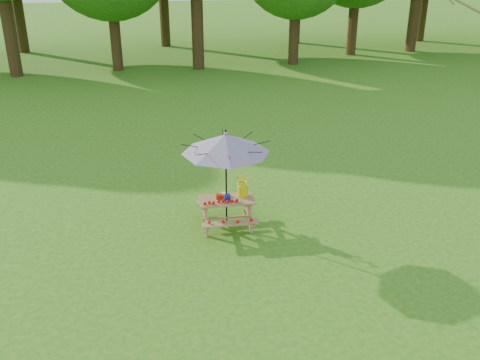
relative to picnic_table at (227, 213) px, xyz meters
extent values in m
plane|color=#2C6D14|center=(3.91, -3.50, -0.33)|extent=(120.00, 120.00, 0.00)
cube|color=#9D6847|center=(0.00, 0.00, 0.32)|extent=(1.20, 0.62, 0.04)
cube|color=#9D6847|center=(0.00, -0.55, 0.03)|extent=(1.20, 0.22, 0.04)
cube|color=#9D6847|center=(0.00, 0.55, 0.03)|extent=(1.20, 0.22, 0.04)
cylinder|color=black|center=(0.00, 0.00, 0.80)|extent=(0.04, 0.04, 2.25)
cone|color=#2092BA|center=(0.00, 0.00, 1.62)|extent=(1.96, 1.96, 0.40)
sphere|color=#2092BA|center=(0.00, 0.00, 1.84)|extent=(0.08, 0.08, 0.08)
cube|color=#B51C0E|center=(-0.15, 0.05, 0.39)|extent=(0.14, 0.12, 0.10)
cylinder|color=#1518AB|center=(0.02, -0.06, 0.41)|extent=(0.13, 0.13, 0.13)
cube|color=white|center=(-0.02, 0.18, 0.38)|extent=(0.13, 0.13, 0.07)
cylinder|color=yellow|center=(0.38, 0.11, 0.46)|extent=(0.24, 0.24, 0.24)
imported|color=yellow|center=(0.38, 0.11, 0.71)|extent=(0.41, 0.39, 0.36)
camera|label=1|loc=(-1.48, -10.38, 5.34)|focal=40.00mm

